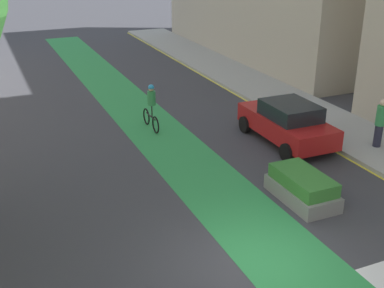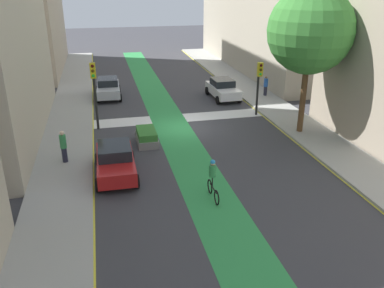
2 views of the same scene
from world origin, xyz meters
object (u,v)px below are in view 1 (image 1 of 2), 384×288
at_px(car_red_right_far, 287,122).
at_px(median_planter, 302,188).
at_px(pedestrian_sidewalk_right_a, 380,123).
at_px(cyclist_in_lane, 151,106).

relative_size(car_red_right_far, median_planter, 1.87).
bearing_deg(car_red_right_far, median_planter, -117.62).
distance_m(car_red_right_far, pedestrian_sidewalk_right_a, 3.21).
bearing_deg(pedestrian_sidewalk_right_a, cyclist_in_lane, 142.31).
distance_m(cyclist_in_lane, median_planter, 7.46).
height_order(car_red_right_far, median_planter, car_red_right_far).
bearing_deg(pedestrian_sidewalk_right_a, car_red_right_far, 143.51).
distance_m(cyclist_in_lane, pedestrian_sidewalk_right_a, 8.45).
relative_size(cyclist_in_lane, pedestrian_sidewalk_right_a, 1.06).
height_order(car_red_right_far, pedestrian_sidewalk_right_a, pedestrian_sidewalk_right_a).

